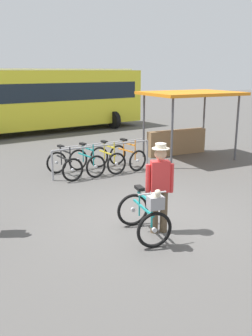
# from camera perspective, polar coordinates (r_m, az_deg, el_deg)

# --- Properties ---
(ground_plane) EXTENTS (80.00, 80.00, 0.00)m
(ground_plane) POSITION_cam_1_polar(r_m,az_deg,el_deg) (7.79, 3.06, -7.85)
(ground_plane) COLOR #514F4C
(bike_rack_rail) EXTENTS (3.20, 0.35, 0.88)m
(bike_rack_rail) POSITION_cam_1_polar(r_m,az_deg,el_deg) (11.01, -3.58, 2.54)
(bike_rack_rail) COLOR #99999E
(bike_rack_rail) RESTS_ON ground
(racked_bike_black) EXTENTS (0.85, 1.21, 0.97)m
(racked_bike_black) POSITION_cam_1_polar(r_m,az_deg,el_deg) (10.79, -9.46, 0.49)
(racked_bike_black) COLOR black
(racked_bike_black) RESTS_ON ground
(racked_bike_teal) EXTENTS (0.87, 1.20, 0.97)m
(racked_bike_teal) POSITION_cam_1_polar(r_m,az_deg,el_deg) (11.05, -6.08, 0.95)
(racked_bike_teal) COLOR black
(racked_bike_teal) RESTS_ON ground
(racked_bike_yellow) EXTENTS (0.82, 1.20, 0.97)m
(racked_bike_yellow) POSITION_cam_1_polar(r_m,az_deg,el_deg) (11.34, -2.86, 1.38)
(racked_bike_yellow) COLOR black
(racked_bike_yellow) RESTS_ON ground
(racked_bike_orange) EXTENTS (0.90, 1.23, 0.97)m
(racked_bike_orange) POSITION_cam_1_polar(r_m,az_deg,el_deg) (11.67, 0.20, 1.78)
(racked_bike_orange) COLOR black
(racked_bike_orange) RESTS_ON ground
(featured_bicycle) EXTENTS (0.75, 1.23, 1.09)m
(featured_bicycle) POSITION_cam_1_polar(r_m,az_deg,el_deg) (6.76, 3.06, -7.03)
(featured_bicycle) COLOR black
(featured_bicycle) RESTS_ON ground
(person_with_featured_bike) EXTENTS (0.51, 0.32, 1.72)m
(person_with_featured_bike) POSITION_cam_1_polar(r_m,az_deg,el_deg) (6.89, 5.22, -2.56)
(person_with_featured_bike) COLOR brown
(person_with_featured_bike) RESTS_ON ground
(bus_distant) EXTENTS (10.29, 4.55, 3.08)m
(bus_distant) POSITION_cam_1_polar(r_m,az_deg,el_deg) (19.19, -12.25, 10.71)
(bus_distant) COLOR yellow
(bus_distant) RESTS_ON ground
(market_stall) EXTENTS (3.15, 2.36, 2.30)m
(market_stall) POSITION_cam_1_polar(r_m,az_deg,el_deg) (13.24, 8.93, 7.67)
(market_stall) COLOR #4C4C51
(market_stall) RESTS_ON ground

